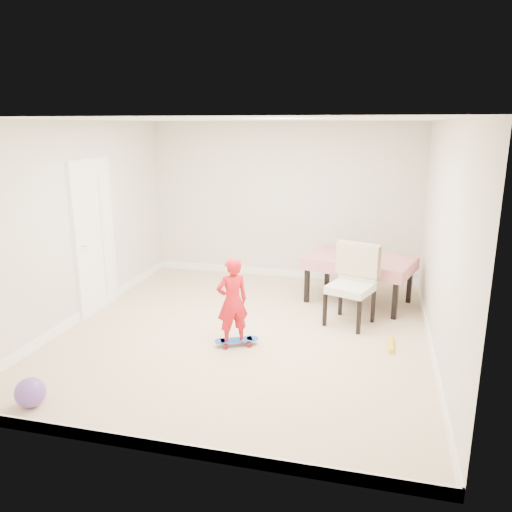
% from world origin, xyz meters
% --- Properties ---
extents(ground, '(5.00, 5.00, 0.00)m').
position_xyz_m(ground, '(0.00, 0.00, 0.00)').
color(ground, '#C7AB8A').
rests_on(ground, ground).
extents(ceiling, '(4.50, 5.00, 0.04)m').
position_xyz_m(ceiling, '(0.00, 0.00, 2.58)').
color(ceiling, white).
rests_on(ceiling, wall_back).
extents(wall_back, '(4.50, 0.04, 2.60)m').
position_xyz_m(wall_back, '(0.00, 2.48, 1.30)').
color(wall_back, beige).
rests_on(wall_back, ground).
extents(wall_front, '(4.50, 0.04, 2.60)m').
position_xyz_m(wall_front, '(0.00, -2.48, 1.30)').
color(wall_front, beige).
rests_on(wall_front, ground).
extents(wall_left, '(0.04, 5.00, 2.60)m').
position_xyz_m(wall_left, '(-2.23, 0.00, 1.30)').
color(wall_left, beige).
rests_on(wall_left, ground).
extents(wall_right, '(0.04, 5.00, 2.60)m').
position_xyz_m(wall_right, '(2.23, 0.00, 1.30)').
color(wall_right, beige).
rests_on(wall_right, ground).
extents(door, '(0.11, 0.94, 2.11)m').
position_xyz_m(door, '(-2.22, 0.30, 1.02)').
color(door, white).
rests_on(door, ground).
extents(baseboard_back, '(4.50, 0.02, 0.12)m').
position_xyz_m(baseboard_back, '(0.00, 2.49, 0.06)').
color(baseboard_back, white).
rests_on(baseboard_back, ground).
extents(baseboard_front, '(4.50, 0.02, 0.12)m').
position_xyz_m(baseboard_front, '(0.00, -2.49, 0.06)').
color(baseboard_front, white).
rests_on(baseboard_front, ground).
extents(baseboard_left, '(0.02, 5.00, 0.12)m').
position_xyz_m(baseboard_left, '(-2.24, 0.00, 0.06)').
color(baseboard_left, white).
rests_on(baseboard_left, ground).
extents(baseboard_right, '(0.02, 5.00, 0.12)m').
position_xyz_m(baseboard_right, '(2.24, 0.00, 0.06)').
color(baseboard_right, white).
rests_on(baseboard_right, ground).
extents(dining_table, '(1.69, 1.33, 0.69)m').
position_xyz_m(dining_table, '(1.33, 1.45, 0.35)').
color(dining_table, '#A91F09').
rests_on(dining_table, ground).
extents(dining_chair, '(0.77, 0.81, 1.05)m').
position_xyz_m(dining_chair, '(1.26, 0.58, 0.53)').
color(dining_chair, white).
rests_on(dining_chair, ground).
extents(skateboard, '(0.55, 0.39, 0.08)m').
position_xyz_m(skateboard, '(0.01, -0.41, 0.04)').
color(skateboard, blue).
rests_on(skateboard, ground).
extents(child, '(0.46, 0.43, 1.05)m').
position_xyz_m(child, '(-0.03, -0.43, 0.52)').
color(child, red).
rests_on(child, ground).
extents(balloon, '(0.28, 0.28, 0.28)m').
position_xyz_m(balloon, '(-1.48, -2.14, 0.14)').
color(balloon, '#6E47AA').
rests_on(balloon, ground).
extents(foam_toy, '(0.06, 0.40, 0.06)m').
position_xyz_m(foam_toy, '(1.80, -0.02, 0.03)').
color(foam_toy, yellow).
rests_on(foam_toy, ground).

